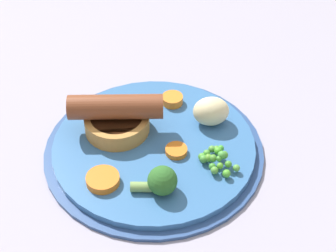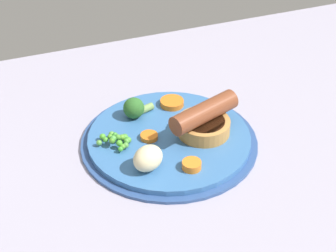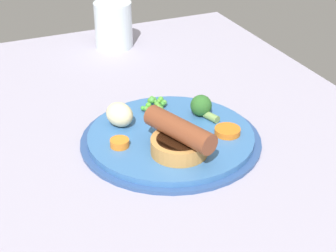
# 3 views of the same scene
# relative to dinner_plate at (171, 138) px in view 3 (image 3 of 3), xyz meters

# --- Properties ---
(dining_table) EXTENTS (1.10, 0.80, 0.03)m
(dining_table) POSITION_rel_dinner_plate_xyz_m (0.03, -0.05, -0.02)
(dining_table) COLOR #9E99AD
(dining_table) RESTS_ON ground
(dinner_plate) EXTENTS (0.27, 0.27, 0.01)m
(dinner_plate) POSITION_rel_dinner_plate_xyz_m (0.00, 0.00, 0.00)
(dinner_plate) COLOR #2D4C84
(dinner_plate) RESTS_ON dining_table
(sausage_pudding) EXTENTS (0.12, 0.08, 0.05)m
(sausage_pudding) POSITION_rel_dinner_plate_xyz_m (0.05, -0.01, 0.03)
(sausage_pudding) COLOR #BC8442
(sausage_pudding) RESTS_ON dinner_plate
(pea_pile) EXTENTS (0.05, 0.05, 0.02)m
(pea_pile) POSITION_rel_dinner_plate_xyz_m (-0.08, 0.01, 0.02)
(pea_pile) COLOR #48972F
(pea_pile) RESTS_ON dinner_plate
(broccoli_floret_near) EXTENTS (0.05, 0.03, 0.03)m
(broccoli_floret_near) POSITION_rel_dinner_plate_xyz_m (-0.03, 0.07, 0.02)
(broccoli_floret_near) COLOR #2D6628
(broccoli_floret_near) RESTS_ON dinner_plate
(potato_chunk_0) EXTENTS (0.06, 0.05, 0.04)m
(potato_chunk_0) POSITION_rel_dinner_plate_xyz_m (-0.05, -0.06, 0.03)
(potato_chunk_0) COLOR beige
(potato_chunk_0) RESTS_ON dinner_plate
(carrot_slice_1) EXTENTS (0.04, 0.04, 0.01)m
(carrot_slice_1) POSITION_rel_dinner_plate_xyz_m (0.00, -0.08, 0.01)
(carrot_slice_1) COLOR orange
(carrot_slice_1) RESTS_ON dinner_plate
(carrot_slice_3) EXTENTS (0.05, 0.05, 0.01)m
(carrot_slice_3) POSITION_rel_dinner_plate_xyz_m (0.03, 0.08, 0.01)
(carrot_slice_3) COLOR orange
(carrot_slice_3) RESTS_ON dinner_plate
(carrot_slice_4) EXTENTS (0.03, 0.03, 0.01)m
(carrot_slice_4) POSITION_rel_dinner_plate_xyz_m (-0.03, 0.01, 0.01)
(carrot_slice_4) COLOR orange
(carrot_slice_4) RESTS_ON dinner_plate
(drinking_glass) EXTENTS (0.08, 0.08, 0.09)m
(drinking_glass) POSITION_rel_dinner_plate_xyz_m (-0.40, 0.05, 0.04)
(drinking_glass) COLOR silver
(drinking_glass) RESTS_ON dining_table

